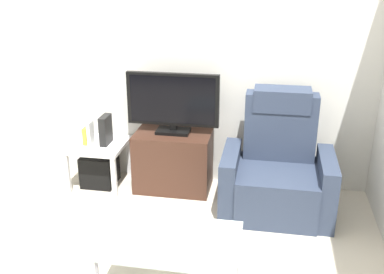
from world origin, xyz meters
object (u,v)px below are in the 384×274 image
(recliner_armchair, at_px, (278,171))
(cell_phone, at_px, (183,241))
(game_console, at_px, (106,130))
(subwoofer_box, at_px, (100,169))
(coffee_table, at_px, (171,243))
(tv_stand, at_px, (173,161))
(side_table, at_px, (98,150))
(book_leftmost, at_px, (87,135))
(television, at_px, (173,102))
(book_middle, at_px, (90,133))

(recliner_armchair, xyz_separation_m, cell_phone, (-0.61, -1.32, 0.07))
(game_console, relative_size, cell_phone, 1.93)
(subwoofer_box, height_order, coffee_table, coffee_table)
(tv_stand, distance_m, side_table, 0.76)
(book_leftmost, relative_size, game_console, 0.59)
(book_leftmost, bearing_deg, side_table, 11.31)
(tv_stand, xyz_separation_m, television, (-0.00, 0.02, 0.60))
(tv_stand, bearing_deg, coffee_table, -78.03)
(side_table, height_order, subwoofer_box, side_table)
(coffee_table, bearing_deg, game_console, 123.53)
(book_middle, height_order, coffee_table, book_middle)
(cell_phone, bearing_deg, television, 80.03)
(tv_stand, xyz_separation_m, cell_phone, (0.40, -1.54, 0.15))
(side_table, height_order, book_middle, book_middle)
(recliner_armchair, height_order, side_table, recliner_armchair)
(cell_phone, bearing_deg, subwoofer_box, 103.25)
(tv_stand, relative_size, book_leftmost, 4.33)
(tv_stand, distance_m, television, 0.60)
(subwoofer_box, xyz_separation_m, game_console, (0.09, 0.01, 0.43))
(television, distance_m, subwoofer_box, 1.06)
(recliner_armchair, relative_size, book_middle, 4.68)
(tv_stand, bearing_deg, recliner_armchair, -12.24)
(television, distance_m, recliner_armchair, 1.16)
(side_table, distance_m, book_middle, 0.19)
(recliner_armchair, distance_m, game_console, 1.70)
(subwoofer_box, bearing_deg, television, 4.45)
(side_table, relative_size, book_middle, 2.34)
(tv_stand, xyz_separation_m, coffee_table, (0.32, -1.53, 0.11))
(book_leftmost, distance_m, game_console, 0.20)
(book_leftmost, distance_m, cell_phone, 1.95)
(book_leftmost, bearing_deg, coffee_table, -51.14)
(cell_phone, bearing_deg, book_leftmost, 105.94)
(coffee_table, bearing_deg, book_leftmost, 128.86)
(tv_stand, distance_m, coffee_table, 1.56)
(recliner_armchair, relative_size, cell_phone, 7.20)
(television, distance_m, book_leftmost, 0.94)
(recliner_armchair, xyz_separation_m, game_console, (-1.68, 0.19, 0.22))
(television, xyz_separation_m, side_table, (-0.76, -0.06, -0.52))
(coffee_table, height_order, cell_phone, cell_phone)
(recliner_armchair, relative_size, game_console, 3.74)
(side_table, distance_m, book_leftmost, 0.18)
(recliner_armchair, relative_size, book_leftmost, 6.37)
(tv_stand, height_order, book_middle, book_middle)
(recliner_armchair, bearing_deg, subwoofer_box, -176.49)
(side_table, height_order, book_leftmost, book_leftmost)
(subwoofer_box, distance_m, coffee_table, 1.85)
(recliner_armchair, height_order, game_console, recliner_armchair)
(television, xyz_separation_m, subwoofer_box, (-0.76, -0.06, -0.74))
(side_table, relative_size, book_leftmost, 3.19)
(television, bearing_deg, book_middle, -174.46)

